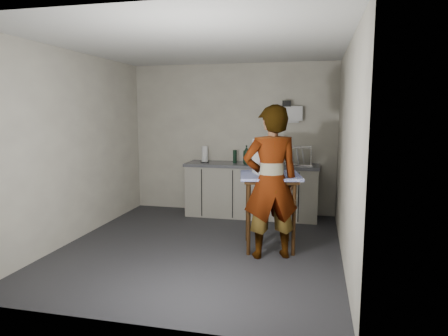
% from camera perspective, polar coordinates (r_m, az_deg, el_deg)
% --- Properties ---
extents(ground, '(4.00, 4.00, 0.00)m').
position_cam_1_polar(ground, '(5.41, -3.29, -11.17)').
color(ground, '#2B2B30').
rests_on(ground, ground).
extents(wall_back, '(3.60, 0.02, 2.60)m').
position_cam_1_polar(wall_back, '(7.05, 1.19, 4.17)').
color(wall_back, beige).
rests_on(wall_back, ground).
extents(wall_right, '(0.02, 4.00, 2.60)m').
position_cam_1_polar(wall_right, '(4.93, 16.98, 2.11)').
color(wall_right, beige).
rests_on(wall_right, ground).
extents(wall_left, '(0.02, 4.00, 2.60)m').
position_cam_1_polar(wall_left, '(5.89, -20.38, 2.88)').
color(wall_left, beige).
rests_on(wall_left, ground).
extents(ceiling, '(3.60, 4.00, 0.01)m').
position_cam_1_polar(ceiling, '(5.17, -3.53, 17.12)').
color(ceiling, white).
rests_on(ceiling, wall_back).
extents(kitchen_counter, '(2.24, 0.62, 0.91)m').
position_cam_1_polar(kitchen_counter, '(6.81, 3.96, -3.40)').
color(kitchen_counter, black).
rests_on(kitchen_counter, ground).
extents(wall_shelf, '(0.42, 0.18, 0.37)m').
position_cam_1_polar(wall_shelf, '(6.83, 9.38, 7.69)').
color(wall_shelf, white).
rests_on(wall_shelf, ground).
extents(side_table, '(0.89, 0.89, 0.98)m').
position_cam_1_polar(side_table, '(5.19, 6.57, -2.26)').
color(side_table, '#331C0B').
rests_on(side_table, ground).
extents(standing_man, '(0.80, 0.66, 1.86)m').
position_cam_1_polar(standing_man, '(4.85, 6.71, -2.08)').
color(standing_man, '#B2A593').
rests_on(standing_man, ground).
extents(soap_bottle, '(0.15, 0.15, 0.31)m').
position_cam_1_polar(soap_bottle, '(6.67, 3.22, 1.92)').
color(soap_bottle, black).
rests_on(soap_bottle, kitchen_counter).
extents(soda_can, '(0.06, 0.06, 0.11)m').
position_cam_1_polar(soda_can, '(6.74, 3.31, 1.12)').
color(soda_can, red).
rests_on(soda_can, kitchen_counter).
extents(dark_bottle, '(0.07, 0.07, 0.22)m').
position_cam_1_polar(dark_bottle, '(6.78, 1.56, 1.65)').
color(dark_bottle, black).
rests_on(dark_bottle, kitchen_counter).
extents(paper_towel, '(0.16, 0.16, 0.28)m').
position_cam_1_polar(paper_towel, '(6.88, -2.77, 1.91)').
color(paper_towel, black).
rests_on(paper_towel, kitchen_counter).
extents(dish_rack, '(0.44, 0.33, 0.31)m').
position_cam_1_polar(dish_rack, '(6.67, 10.57, 1.05)').
color(dish_rack, silver).
rests_on(dish_rack, kitchen_counter).
extents(bakery_box, '(0.41, 0.42, 0.44)m').
position_cam_1_polar(bakery_box, '(5.23, 6.03, 0.31)').
color(bakery_box, white).
rests_on(bakery_box, side_table).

